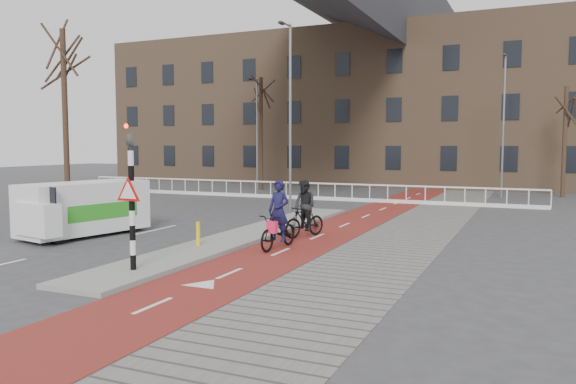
% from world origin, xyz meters
% --- Properties ---
extents(ground, '(120.00, 120.00, 0.00)m').
position_xyz_m(ground, '(0.00, 0.00, 0.00)').
color(ground, '#38383A').
rests_on(ground, ground).
extents(bike_lane, '(2.50, 60.00, 0.01)m').
position_xyz_m(bike_lane, '(1.50, 10.00, 0.01)').
color(bike_lane, maroon).
rests_on(bike_lane, ground).
extents(sidewalk, '(3.00, 60.00, 0.01)m').
position_xyz_m(sidewalk, '(4.30, 10.00, 0.01)').
color(sidewalk, slate).
rests_on(sidewalk, ground).
extents(curb_island, '(1.80, 16.00, 0.12)m').
position_xyz_m(curb_island, '(-0.70, 4.00, 0.06)').
color(curb_island, gray).
rests_on(curb_island, ground).
extents(traffic_signal, '(0.80, 0.80, 3.68)m').
position_xyz_m(traffic_signal, '(-0.60, -2.02, 1.99)').
color(traffic_signal, black).
rests_on(traffic_signal, curb_island).
extents(bollard, '(0.12, 0.12, 0.71)m').
position_xyz_m(bollard, '(-0.94, 1.39, 0.48)').
color(bollard, yellow).
rests_on(bollard, curb_island).
extents(cyclist_near, '(0.85, 2.05, 2.07)m').
position_xyz_m(cyclist_near, '(1.24, 2.42, 0.71)').
color(cyclist_near, black).
rests_on(cyclist_near, bike_lane).
extents(cyclist_far, '(1.17, 1.86, 1.94)m').
position_xyz_m(cyclist_far, '(1.15, 4.74, 0.81)').
color(cyclist_far, black).
rests_on(cyclist_far, bike_lane).
extents(van, '(2.57, 4.57, 1.85)m').
position_xyz_m(van, '(-5.93, 1.97, 0.98)').
color(van, white).
rests_on(van, ground).
extents(railing, '(28.00, 0.10, 0.99)m').
position_xyz_m(railing, '(-5.00, 17.00, 0.31)').
color(railing, silver).
rests_on(railing, ground).
extents(townhouse_row, '(46.00, 10.00, 15.90)m').
position_xyz_m(townhouse_row, '(-3.00, 32.00, 7.81)').
color(townhouse_row, '#7F6047').
rests_on(townhouse_row, ground).
extents(tree_left, '(0.25, 0.25, 8.23)m').
position_xyz_m(tree_left, '(-11.05, 6.32, 4.12)').
color(tree_left, black).
rests_on(tree_left, ground).
extents(tree_mid, '(0.27, 0.27, 7.73)m').
position_xyz_m(tree_mid, '(-9.17, 22.11, 3.86)').
color(tree_mid, black).
rests_on(tree_mid, ground).
extents(tree_right, '(0.24, 0.24, 6.56)m').
position_xyz_m(tree_right, '(9.78, 24.34, 3.28)').
color(tree_right, black).
rests_on(tree_right, ground).
extents(streetlight_near, '(0.12, 0.12, 8.66)m').
position_xyz_m(streetlight_near, '(-2.27, 11.33, 4.33)').
color(streetlight_near, slate).
rests_on(streetlight_near, ground).
extents(streetlight_left, '(0.12, 0.12, 7.62)m').
position_xyz_m(streetlight_left, '(-9.28, 21.71, 3.81)').
color(streetlight_left, slate).
rests_on(streetlight_left, ground).
extents(streetlight_right, '(0.12, 0.12, 8.33)m').
position_xyz_m(streetlight_right, '(6.45, 22.58, 4.17)').
color(streetlight_right, slate).
rests_on(streetlight_right, ground).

